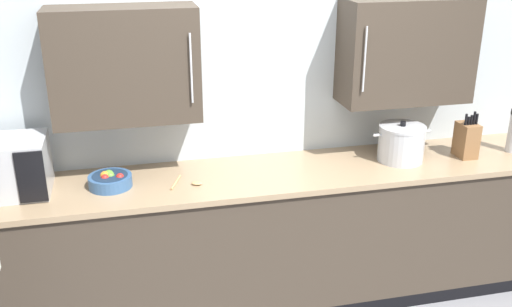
{
  "coord_description": "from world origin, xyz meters",
  "views": [
    {
      "loc": [
        -0.87,
        -2.32,
        2.33
      ],
      "look_at": [
        -0.15,
        0.79,
        1.07
      ],
      "focal_mm": 40.71,
      "sensor_mm": 36.0,
      "label": 1
    }
  ],
  "objects_px": {
    "knife_block": "(466,140)",
    "wooden_spoon": "(187,183)",
    "fruit_bowl": "(110,180)",
    "stock_pot": "(401,143)"
  },
  "relations": [
    {
      "from": "stock_pot",
      "to": "fruit_bowl",
      "type": "distance_m",
      "value": 1.81
    },
    {
      "from": "wooden_spoon",
      "to": "fruit_bowl",
      "type": "distance_m",
      "value": 0.44
    },
    {
      "from": "stock_pot",
      "to": "fruit_bowl",
      "type": "relative_size",
      "value": 1.57
    },
    {
      "from": "wooden_spoon",
      "to": "fruit_bowl",
      "type": "height_order",
      "value": "fruit_bowl"
    },
    {
      "from": "fruit_bowl",
      "to": "knife_block",
      "type": "bearing_deg",
      "value": -0.92
    },
    {
      "from": "knife_block",
      "to": "fruit_bowl",
      "type": "bearing_deg",
      "value": 179.08
    },
    {
      "from": "wooden_spoon",
      "to": "fruit_bowl",
      "type": "relative_size",
      "value": 0.79
    },
    {
      "from": "knife_block",
      "to": "wooden_spoon",
      "type": "relative_size",
      "value": 1.59
    },
    {
      "from": "fruit_bowl",
      "to": "stock_pot",
      "type": "bearing_deg",
      "value": -0.03
    },
    {
      "from": "wooden_spoon",
      "to": "knife_block",
      "type": "bearing_deg",
      "value": 0.93
    }
  ]
}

